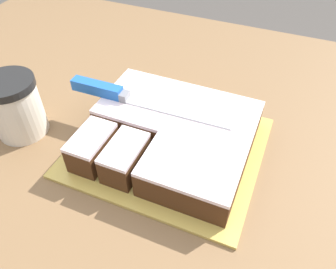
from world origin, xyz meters
name	(u,v)px	position (x,y,z in m)	size (l,w,h in m)	color
countertop	(147,249)	(0.00, 0.00, 0.45)	(1.40, 1.10, 0.91)	brown
cake_board	(168,147)	(0.07, 0.00, 0.91)	(0.34, 0.30, 0.01)	gold
cake	(171,134)	(0.07, 0.00, 0.94)	(0.29, 0.25, 0.06)	#472814
knife	(113,93)	(-0.06, 0.03, 0.98)	(0.32, 0.03, 0.02)	silver
coffee_cup	(15,107)	(-0.21, -0.07, 0.97)	(0.10, 0.10, 0.12)	beige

